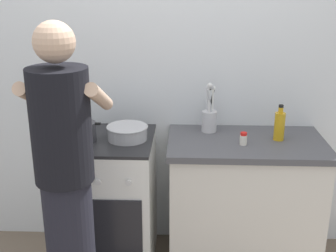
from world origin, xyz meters
name	(u,v)px	position (x,y,z in m)	size (l,w,h in m)	color
back_wall	(192,74)	(0.20, 0.50, 1.25)	(3.20, 0.10, 2.50)	silver
countertop	(243,203)	(0.55, 0.15, 0.45)	(1.00, 0.60, 0.90)	silver
stove_range	(109,201)	(-0.35, 0.15, 0.45)	(0.60, 0.62, 0.90)	white
pot	(82,132)	(-0.49, 0.10, 0.96)	(0.24, 0.17, 0.12)	#38383D
mixing_bowl	(127,132)	(-0.21, 0.14, 0.95)	(0.27, 0.27, 0.09)	#B7B7BC
utensil_crock	(209,117)	(0.32, 0.32, 1.00)	(0.10, 0.10, 0.34)	silver
spice_bottle	(243,139)	(0.52, 0.07, 0.94)	(0.04, 0.04, 0.08)	silver
oil_bottle	(279,125)	(0.75, 0.17, 1.00)	(0.07, 0.07, 0.23)	gold
person	(66,186)	(-0.45, -0.45, 0.86)	(0.41, 0.50, 1.70)	black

